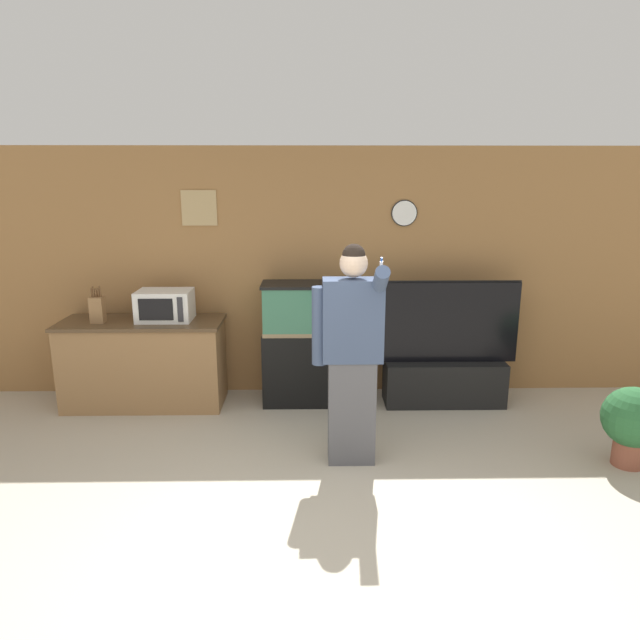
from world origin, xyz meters
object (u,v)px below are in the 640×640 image
(aquarium_on_stand, at_px, (307,344))
(tv_on_stand, at_px, (444,368))
(counter_island, at_px, (144,363))
(knife_block, at_px, (97,309))
(person_standing, at_px, (351,353))
(microwave, at_px, (165,305))
(potted_plant, at_px, (633,421))

(aquarium_on_stand, height_order, tv_on_stand, tv_on_stand)
(counter_island, bearing_deg, tv_on_stand, -0.44)
(aquarium_on_stand, xyz_separation_m, tv_on_stand, (1.41, -0.07, -0.25))
(knife_block, relative_size, aquarium_on_stand, 0.28)
(aquarium_on_stand, bearing_deg, person_standing, -74.55)
(knife_block, height_order, aquarium_on_stand, aquarium_on_stand)
(counter_island, height_order, aquarium_on_stand, aquarium_on_stand)
(counter_island, height_order, microwave, microwave)
(person_standing, xyz_separation_m, potted_plant, (2.27, -0.12, -0.55))
(microwave, bearing_deg, person_standing, -35.66)
(potted_plant, bearing_deg, tv_on_stand, 132.13)
(knife_block, distance_m, tv_on_stand, 3.54)
(potted_plant, bearing_deg, knife_block, 164.46)
(counter_island, xyz_separation_m, tv_on_stand, (3.08, -0.02, -0.07))
(counter_island, distance_m, person_standing, 2.43)
(tv_on_stand, relative_size, potted_plant, 2.21)
(knife_block, height_order, potted_plant, knife_block)
(tv_on_stand, height_order, potted_plant, tv_on_stand)
(knife_block, relative_size, person_standing, 0.20)
(counter_island, xyz_separation_m, potted_plant, (4.30, -1.37, -0.06))
(counter_island, bearing_deg, aquarium_on_stand, 1.52)
(tv_on_stand, xyz_separation_m, potted_plant, (1.21, -1.34, 0.01))
(counter_island, height_order, person_standing, person_standing)
(counter_island, distance_m, potted_plant, 4.51)
(person_standing, bearing_deg, aquarium_on_stand, 105.45)
(microwave, height_order, knife_block, knife_block)
(counter_island, height_order, tv_on_stand, tv_on_stand)
(tv_on_stand, relative_size, person_standing, 0.82)
(microwave, bearing_deg, knife_block, -172.06)
(microwave, bearing_deg, aquarium_on_stand, 0.64)
(knife_block, height_order, person_standing, person_standing)
(counter_island, distance_m, aquarium_on_stand, 1.68)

